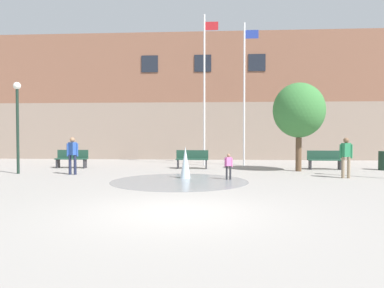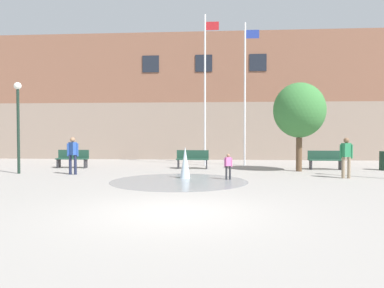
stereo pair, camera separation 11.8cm
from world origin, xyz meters
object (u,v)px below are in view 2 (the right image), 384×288
(flagpole_left, at_px, (205,86))
(street_tree_near_building, at_px, (299,110))
(child_with_pink_shirt, at_px, (228,164))
(flagpole_right, at_px, (245,90))
(adult_in_red, at_px, (73,153))
(park_bench_under_left_flagpole, at_px, (73,158))
(park_bench_center, at_px, (193,159))
(lamp_post_left_lane, at_px, (18,114))
(park_bench_near_trashcan, at_px, (325,160))
(adult_watching, at_px, (346,154))

(flagpole_left, bearing_deg, street_tree_near_building, -32.84)
(child_with_pink_shirt, bearing_deg, flagpole_right, 56.40)
(adult_in_red, distance_m, flagpole_right, 9.62)
(child_with_pink_shirt, xyz_separation_m, flagpole_left, (-1.11, 6.16, 3.76))
(flagpole_left, bearing_deg, adult_in_red, -137.88)
(park_bench_under_left_flagpole, relative_size, flagpole_right, 0.21)
(park_bench_under_left_flagpole, relative_size, flagpole_left, 0.20)
(park_bench_center, xyz_separation_m, lamp_post_left_lane, (-7.40, -2.83, 2.11))
(child_with_pink_shirt, bearing_deg, park_bench_under_left_flagpole, 128.03)
(lamp_post_left_lane, xyz_separation_m, street_tree_near_building, (12.40, 1.89, 0.22))
(park_bench_under_left_flagpole, bearing_deg, adult_in_red, -67.82)
(child_with_pink_shirt, bearing_deg, park_bench_center, 87.65)
(park_bench_under_left_flagpole, xyz_separation_m, lamp_post_left_lane, (-1.31, -2.73, 2.11))
(flagpole_left, height_order, flagpole_right, flagpole_left)
(lamp_post_left_lane, bearing_deg, park_bench_near_trashcan, 11.65)
(park_bench_center, bearing_deg, street_tree_near_building, -10.66)
(adult_in_red, bearing_deg, park_bench_center, 66.17)
(park_bench_center, bearing_deg, adult_watching, -29.07)
(flagpole_left, bearing_deg, park_bench_under_left_flagpole, -163.12)
(park_bench_center, relative_size, flagpole_right, 0.21)
(park_bench_under_left_flagpole, bearing_deg, park_bench_near_trashcan, 0.54)
(park_bench_under_left_flagpole, relative_size, street_tree_near_building, 0.39)
(adult_in_red, distance_m, flagpole_left, 8.11)
(park_bench_center, height_order, flagpole_left, flagpole_left)
(child_with_pink_shirt, relative_size, street_tree_near_building, 0.24)
(park_bench_near_trashcan, relative_size, flagpole_right, 0.21)
(lamp_post_left_lane, bearing_deg, adult_watching, -2.76)
(park_bench_near_trashcan, distance_m, flagpole_left, 7.28)
(adult_in_red, bearing_deg, street_tree_near_building, 46.38)
(adult_in_red, height_order, street_tree_near_building, street_tree_near_building)
(park_bench_center, bearing_deg, adult_in_red, -148.36)
(park_bench_center, distance_m, street_tree_near_building, 5.60)
(park_bench_under_left_flagpole, xyz_separation_m, flagpole_right, (8.81, 2.02, 3.61))
(flagpole_left, bearing_deg, park_bench_center, -106.39)
(park_bench_center, height_order, lamp_post_left_lane, lamp_post_left_lane)
(adult_watching, bearing_deg, park_bench_near_trashcan, 59.49)
(flagpole_left, height_order, lamp_post_left_lane, flagpole_left)
(adult_in_red, bearing_deg, flagpole_left, 76.65)
(flagpole_left, xyz_separation_m, lamp_post_left_lane, (-7.96, -4.75, -1.75))
(street_tree_near_building, bearing_deg, park_bench_center, 169.34)
(adult_watching, relative_size, flagpole_left, 0.19)
(adult_in_red, relative_size, lamp_post_left_lane, 0.40)
(adult_watching, height_order, flagpole_right, flagpole_right)
(adult_in_red, relative_size, flagpole_left, 0.19)
(park_bench_center, relative_size, street_tree_near_building, 0.39)
(park_bench_under_left_flagpole, distance_m, street_tree_near_building, 11.36)
(street_tree_near_building, bearing_deg, flagpole_left, 147.16)
(park_bench_near_trashcan, xyz_separation_m, adult_in_red, (-11.34, -3.04, 0.45))
(park_bench_under_left_flagpole, height_order, flagpole_left, flagpole_left)
(adult_watching, height_order, lamp_post_left_lane, lamp_post_left_lane)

